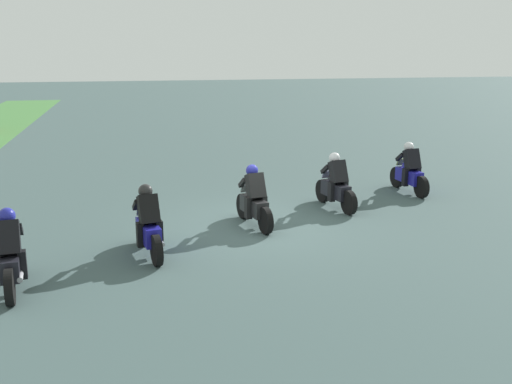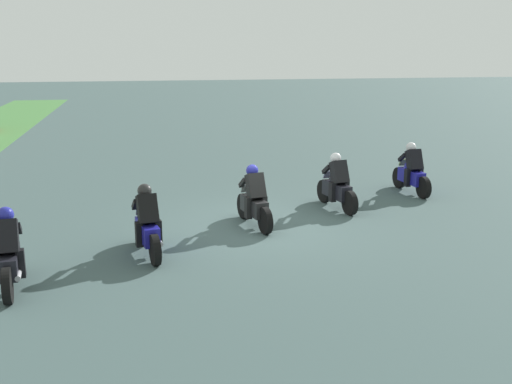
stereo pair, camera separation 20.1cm
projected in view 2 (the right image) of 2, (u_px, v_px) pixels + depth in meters
The scene contains 6 objects.
ground_plane at pixel (257, 226), 14.81m from camera, with size 120.00×120.00×0.00m, color #3E5353.
rider_lane_a at pixel (412, 172), 17.93m from camera, with size 2.04×0.56×1.51m.
rider_lane_b at pixel (337, 186), 16.24m from camera, with size 2.03×0.63×1.51m.
rider_lane_c at pixel (254, 201), 14.69m from camera, with size 2.03×0.64×1.51m.
rider_lane_d at pixel (147, 226), 12.69m from camera, with size 2.03×0.63×1.51m.
rider_lane_e at pixel (9, 256), 10.91m from camera, with size 2.04×0.58×1.51m.
Camera 2 is at (-13.93, 2.61, 4.36)m, focal length 42.37 mm.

